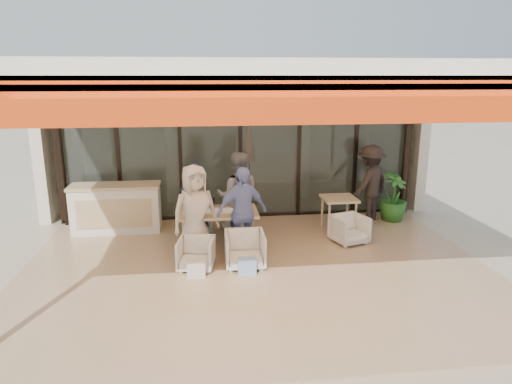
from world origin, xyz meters
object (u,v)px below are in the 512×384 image
chair_far_right (236,218)px  diner_grey (238,196)px  host_counter (116,208)px  side_table (339,202)px  chair_near_left (196,252)px  diner_navy (196,202)px  dining_table (217,214)px  diner_cream (195,212)px  diner_periwinkle (242,212)px  side_chair (349,228)px  chair_far_left (197,218)px  standing_woman (370,184)px  chair_near_right (245,248)px  potted_palm (393,197)px

chair_far_right → diner_grey: size_ratio=0.33×
host_counter → side_table: 4.70m
chair_near_left → diner_navy: 1.49m
dining_table → diner_cream: (-0.41, -0.46, 0.18)m
diner_navy → side_table: 3.02m
dining_table → diner_periwinkle: diner_periwinkle is taller
diner_grey → side_chair: 2.30m
diner_periwinkle → side_table: 2.46m
diner_grey → side_table: 2.19m
diner_navy → side_chair: 3.09m
dining_table → side_chair: 2.62m
diner_periwinkle → side_table: diner_periwinkle is taller
chair_far_left → diner_navy: 0.70m
side_table → diner_periwinkle: bearing=-152.1°
diner_navy → diner_grey: (0.84, 0.00, 0.09)m
host_counter → diner_navy: diner_navy is taller
diner_periwinkle → standing_woman: standing_woman is taller
chair_near_left → standing_woman: (3.89, 2.24, 0.57)m
chair_far_left → standing_woman: 3.94m
chair_near_left → diner_cream: 0.75m
diner_grey → standing_woman: diner_grey is taller
diner_cream → side_table: diner_cream is taller
side_table → standing_woman: (0.88, 0.60, 0.24)m
side_chair → diner_cream: bearing=169.8°
dining_table → chair_near_left: (-0.41, -0.96, -0.38)m
standing_woman → chair_near_right: bearing=1.0°
dining_table → chair_near_right: dining_table is taller
chair_near_right → diner_cream: 1.11m
dining_table → chair_near_right: (0.43, -0.96, -0.34)m
chair_far_right → side_table: side_table is taller
host_counter → chair_near_left: host_counter is taller
chair_near_left → potted_palm: (4.44, 2.16, 0.26)m
side_chair → potted_palm: size_ratio=0.56×
diner_navy → potted_palm: 4.51m
host_counter → chair_far_left: 1.70m
chair_near_right → diner_grey: 1.50m
standing_woman → diner_cream: bearing=-11.2°
potted_palm → chair_far_right: bearing=-175.8°
dining_table → diner_cream: 0.64m
diner_periwinkle → diner_grey: bearing=68.8°
potted_palm → diner_cream: bearing=-159.5°
side_chair → standing_woman: size_ratio=0.36×
diner_navy → standing_woman: (3.89, 0.84, 0.07)m
side_table → side_chair: size_ratio=1.18×
chair_far_right → diner_periwinkle: bearing=76.9°
chair_far_left → chair_near_left: chair_far_left is taller
host_counter → side_chair: bearing=-14.9°
chair_far_right → chair_near_right: bearing=76.9°
chair_far_right → diner_cream: size_ratio=0.34×
diner_grey → side_table: size_ratio=2.41×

